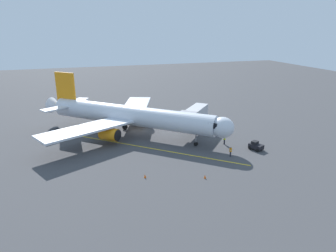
{
  "coord_description": "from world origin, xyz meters",
  "views": [
    {
      "loc": [
        12.36,
        58.47,
        20.5
      ],
      "look_at": [
        -4.11,
        7.58,
        3.0
      ],
      "focal_mm": 32.62,
      "sensor_mm": 36.0,
      "label": 1
    }
  ],
  "objects_px": {
    "ground_crew_marshaller": "(231,152)",
    "tug_starboard_side": "(57,133)",
    "ground_crew_loader": "(224,140)",
    "tug_portside": "(256,146)",
    "safety_cone_nose_left": "(145,176)",
    "tug_rear_apron": "(137,108)",
    "airplane": "(129,116)",
    "ground_crew_wing_walker": "(211,128)",
    "baggage_cart_near_nose": "(114,108)",
    "safety_cone_wing_port": "(205,177)",
    "safety_cone_nose_right": "(205,133)",
    "jet_bridge": "(193,116)"
  },
  "relations": [
    {
      "from": "tug_rear_apron",
      "to": "safety_cone_wing_port",
      "type": "relative_size",
      "value": 4.78
    },
    {
      "from": "tug_starboard_side",
      "to": "tug_rear_apron",
      "type": "bearing_deg",
      "value": -143.57
    },
    {
      "from": "ground_crew_wing_walker",
      "to": "baggage_cart_near_nose",
      "type": "xyz_separation_m",
      "value": [
        16.2,
        -22.88,
        -0.23
      ]
    },
    {
      "from": "ground_crew_loader",
      "to": "safety_cone_wing_port",
      "type": "height_order",
      "value": "ground_crew_loader"
    },
    {
      "from": "tug_portside",
      "to": "tug_starboard_side",
      "type": "bearing_deg",
      "value": -28.25
    },
    {
      "from": "safety_cone_wing_port",
      "to": "ground_crew_wing_walker",
      "type": "bearing_deg",
      "value": -117.66
    },
    {
      "from": "baggage_cart_near_nose",
      "to": "safety_cone_wing_port",
      "type": "distance_m",
      "value": 41.23
    },
    {
      "from": "jet_bridge",
      "to": "safety_cone_nose_left",
      "type": "height_order",
      "value": "jet_bridge"
    },
    {
      "from": "ground_crew_wing_walker",
      "to": "tug_starboard_side",
      "type": "relative_size",
      "value": 0.63
    },
    {
      "from": "ground_crew_marshaller",
      "to": "tug_portside",
      "type": "height_order",
      "value": "ground_crew_marshaller"
    },
    {
      "from": "ground_crew_wing_walker",
      "to": "ground_crew_marshaller",
      "type": "bearing_deg",
      "value": 79.93
    },
    {
      "from": "ground_crew_wing_walker",
      "to": "safety_cone_nose_right",
      "type": "distance_m",
      "value": 2.02
    },
    {
      "from": "safety_cone_wing_port",
      "to": "tug_rear_apron",
      "type": "bearing_deg",
      "value": -87.9
    },
    {
      "from": "jet_bridge",
      "to": "tug_portside",
      "type": "xyz_separation_m",
      "value": [
        -7.52,
        10.59,
        -3.06
      ]
    },
    {
      "from": "ground_crew_loader",
      "to": "tug_starboard_side",
      "type": "height_order",
      "value": "ground_crew_loader"
    },
    {
      "from": "ground_crew_wing_walker",
      "to": "tug_portside",
      "type": "height_order",
      "value": "ground_crew_wing_walker"
    },
    {
      "from": "ground_crew_loader",
      "to": "tug_rear_apron",
      "type": "relative_size",
      "value": 0.65
    },
    {
      "from": "ground_crew_wing_walker",
      "to": "tug_portside",
      "type": "relative_size",
      "value": 0.63
    },
    {
      "from": "tug_starboard_side",
      "to": "tug_rear_apron",
      "type": "xyz_separation_m",
      "value": [
        -18.82,
        -13.89,
        0.0
      ]
    },
    {
      "from": "tug_starboard_side",
      "to": "tug_rear_apron",
      "type": "distance_m",
      "value": 23.39
    },
    {
      "from": "ground_crew_marshaller",
      "to": "ground_crew_wing_walker",
      "type": "height_order",
      "value": "same"
    },
    {
      "from": "airplane",
      "to": "ground_crew_wing_walker",
      "type": "xyz_separation_m",
      "value": [
        -15.93,
        3.36,
        -3.12
      ]
    },
    {
      "from": "airplane",
      "to": "safety_cone_nose_left",
      "type": "xyz_separation_m",
      "value": [
        1.43,
        18.35,
        -3.73
      ]
    },
    {
      "from": "ground_crew_marshaller",
      "to": "ground_crew_loader",
      "type": "height_order",
      "value": "same"
    },
    {
      "from": "safety_cone_nose_left",
      "to": "safety_cone_wing_port",
      "type": "distance_m",
      "value": 8.51
    },
    {
      "from": "jet_bridge",
      "to": "tug_portside",
      "type": "distance_m",
      "value": 13.35
    },
    {
      "from": "ground_crew_marshaller",
      "to": "tug_starboard_side",
      "type": "bearing_deg",
      "value": -34.92
    },
    {
      "from": "tug_starboard_side",
      "to": "safety_cone_nose_left",
      "type": "relative_size",
      "value": 4.95
    },
    {
      "from": "ground_crew_wing_walker",
      "to": "safety_cone_nose_right",
      "type": "relative_size",
      "value": 3.11
    },
    {
      "from": "baggage_cart_near_nose",
      "to": "tug_starboard_side",
      "type": "xyz_separation_m",
      "value": [
        13.35,
        15.86,
        0.05
      ]
    },
    {
      "from": "safety_cone_nose_left",
      "to": "tug_portside",
      "type": "bearing_deg",
      "value": -168.61
    },
    {
      "from": "airplane",
      "to": "ground_crew_marshaller",
      "type": "relative_size",
      "value": 19.59
    },
    {
      "from": "airplane",
      "to": "ground_crew_wing_walker",
      "type": "relative_size",
      "value": 19.59
    },
    {
      "from": "safety_cone_wing_port",
      "to": "tug_starboard_side",
      "type": "bearing_deg",
      "value": -50.77
    },
    {
      "from": "tug_rear_apron",
      "to": "tug_starboard_side",
      "type": "bearing_deg",
      "value": 36.43
    },
    {
      "from": "ground_crew_loader",
      "to": "tug_portside",
      "type": "height_order",
      "value": "ground_crew_loader"
    },
    {
      "from": "airplane",
      "to": "tug_portside",
      "type": "bearing_deg",
      "value": 144.07
    },
    {
      "from": "safety_cone_wing_port",
      "to": "safety_cone_nose_left",
      "type": "bearing_deg",
      "value": -19.05
    },
    {
      "from": "jet_bridge",
      "to": "tug_portside",
      "type": "relative_size",
      "value": 3.62
    },
    {
      "from": "baggage_cart_near_nose",
      "to": "tug_rear_apron",
      "type": "relative_size",
      "value": 1.12
    },
    {
      "from": "safety_cone_nose_left",
      "to": "tug_starboard_side",
      "type": "bearing_deg",
      "value": -61.02
    },
    {
      "from": "ground_crew_wing_walker",
      "to": "safety_cone_nose_left",
      "type": "distance_m",
      "value": 22.94
    },
    {
      "from": "safety_cone_nose_left",
      "to": "safety_cone_nose_right",
      "type": "relative_size",
      "value": 1.0
    },
    {
      "from": "ground_crew_wing_walker",
      "to": "ground_crew_loader",
      "type": "height_order",
      "value": "same"
    },
    {
      "from": "ground_crew_marshaller",
      "to": "ground_crew_wing_walker",
      "type": "bearing_deg",
      "value": -100.07
    },
    {
      "from": "jet_bridge",
      "to": "ground_crew_wing_walker",
      "type": "relative_size",
      "value": 5.74
    },
    {
      "from": "jet_bridge",
      "to": "safety_cone_wing_port",
      "type": "height_order",
      "value": "jet_bridge"
    },
    {
      "from": "ground_crew_wing_walker",
      "to": "tug_rear_apron",
      "type": "bearing_deg",
      "value": -62.83
    },
    {
      "from": "baggage_cart_near_nose",
      "to": "safety_cone_nose_right",
      "type": "bearing_deg",
      "value": 121.36
    },
    {
      "from": "ground_crew_loader",
      "to": "tug_rear_apron",
      "type": "distance_m",
      "value": 29.54
    }
  ]
}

